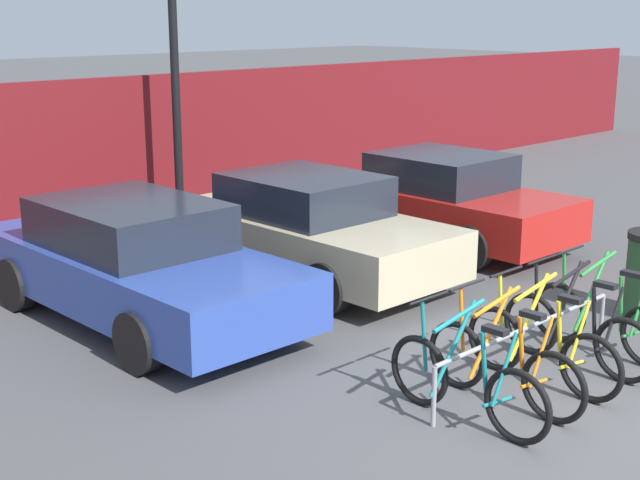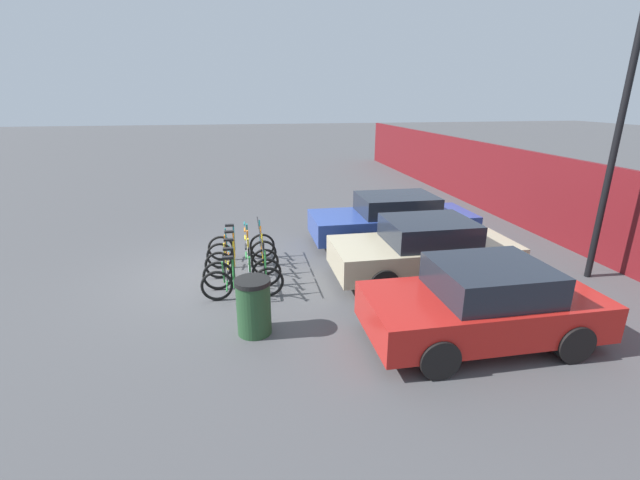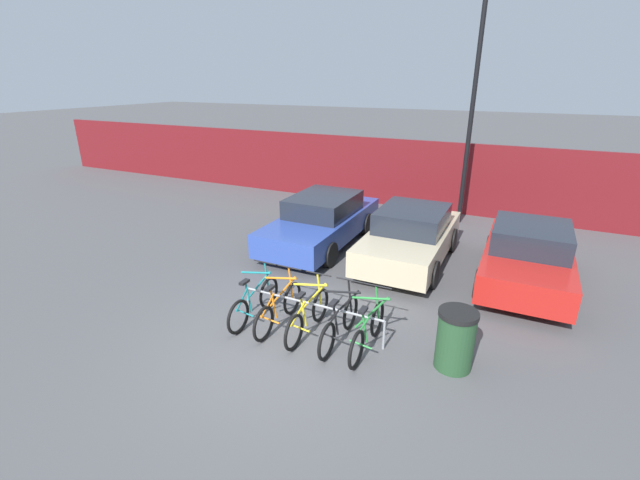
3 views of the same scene
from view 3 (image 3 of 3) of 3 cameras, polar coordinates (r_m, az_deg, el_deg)
ground_plane at (r=7.83m, az=-4.59°, el=-13.89°), size 120.00×120.00×0.00m
hoarding_wall at (r=15.71m, az=13.14°, el=8.41°), size 36.00×0.16×2.41m
bike_rack at (r=8.01m, az=-1.18°, el=-8.96°), size 2.87×0.04×0.57m
bicycle_teal at (r=8.48m, az=-8.75°, el=-8.16°), size 0.68×1.71×1.05m
bicycle_orange at (r=8.21m, az=-5.53°, el=-9.03°), size 0.68×1.71×1.05m
bicycle_yellow at (r=7.94m, az=-1.62°, el=-10.05°), size 0.68×1.71×1.05m
bicycle_black at (r=7.71m, az=2.60°, el=-11.09°), size 0.68×1.71×1.05m
bicycle_green at (r=7.56m, az=6.37°, el=-11.96°), size 0.68×1.71×1.05m
car_blue at (r=12.03m, az=0.29°, el=2.65°), size 1.91×4.59×1.40m
car_beige at (r=11.07m, az=11.96°, el=0.53°), size 1.91×4.14×1.40m
car_red at (r=10.71m, az=25.97°, el=-1.93°), size 1.91×3.94×1.40m
lamp_post at (r=14.12m, az=19.79°, el=17.37°), size 0.24×0.44×7.02m
trash_bin at (r=7.38m, az=17.61°, el=-12.51°), size 0.63×0.63×1.03m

